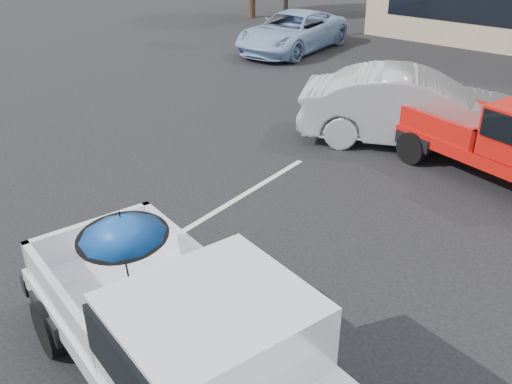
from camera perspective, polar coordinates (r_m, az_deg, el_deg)
ground at (r=8.15m, az=4.63°, el=-12.90°), size 90.00×90.00×0.00m
stripe_left at (r=10.95m, az=-2.79°, el=-1.22°), size 0.12×5.00×0.01m
silver_pickup at (r=6.19m, az=-5.52°, el=-15.73°), size 6.01×3.41×2.06m
silver_sedan at (r=13.91m, az=15.44°, el=8.09°), size 5.49×3.76×1.71m
blue_suv at (r=22.18m, az=3.64°, el=15.71°), size 2.53×5.18×1.42m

